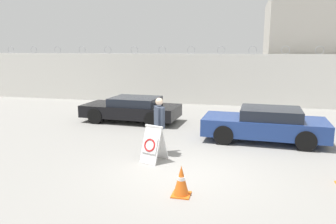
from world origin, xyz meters
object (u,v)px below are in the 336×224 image
object	(u,v)px
security_guard	(159,123)
parked_car_rear_sedan	(265,124)
parked_car_front_coupe	(132,109)
traffic_cone_mid	(181,181)
barricade_sign	(153,144)

from	to	relation	value
security_guard	parked_car_rear_sedan	size ratio (longest dim) A/B	0.41
parked_car_front_coupe	parked_car_rear_sedan	size ratio (longest dim) A/B	1.02
security_guard	parked_car_front_coupe	xyz separation A→B (m)	(-2.44, 4.28, -0.42)
security_guard	traffic_cone_mid	bearing A→B (deg)	172.39
parked_car_front_coupe	parked_car_rear_sedan	world-z (taller)	parked_car_rear_sedan
barricade_sign	security_guard	distance (m)	0.82
traffic_cone_mid	parked_car_front_coupe	world-z (taller)	parked_car_front_coupe
traffic_cone_mid	barricade_sign	bearing A→B (deg)	121.07
security_guard	traffic_cone_mid	xyz separation A→B (m)	(1.24, -2.75, -0.66)
barricade_sign	parked_car_front_coupe	distance (m)	5.51
barricade_sign	security_guard	size ratio (longest dim) A/B	0.60
traffic_cone_mid	parked_car_front_coupe	size ratio (longest dim) A/B	0.16
barricade_sign	traffic_cone_mid	xyz separation A→B (m)	(1.25, -2.08, -0.18)
security_guard	parked_car_front_coupe	bearing A→B (deg)	-2.15
barricade_sign	security_guard	world-z (taller)	security_guard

